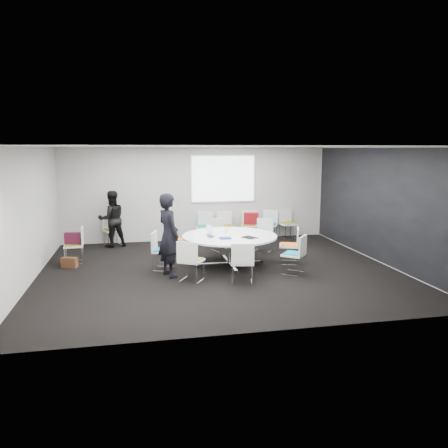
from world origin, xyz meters
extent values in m
cube|color=black|center=(0.00, 0.00, -0.02)|extent=(8.00, 7.00, 0.04)
cube|color=white|center=(0.00, 0.00, 2.82)|extent=(8.00, 7.00, 0.04)
cube|color=#ACA7A2|center=(0.00, 3.52, 1.40)|extent=(8.00, 0.04, 2.80)
cube|color=#ACA7A2|center=(0.00, -3.52, 1.40)|extent=(8.00, 0.04, 2.80)
cube|color=#ACA7A2|center=(-4.02, 0.00, 1.40)|extent=(0.04, 7.00, 2.80)
cube|color=#ACA7A2|center=(4.02, 0.00, 1.40)|extent=(0.04, 7.00, 2.80)
cube|color=black|center=(3.99, 0.00, 1.40)|extent=(0.01, 6.94, 2.74)
cube|color=silver|center=(0.33, 0.38, 0.04)|extent=(0.90, 0.90, 0.08)
cylinder|color=silver|center=(0.33, 0.38, 0.36)|extent=(0.10, 0.10, 0.65)
cylinder|color=white|center=(0.33, 0.38, 0.71)|extent=(2.24, 2.24, 0.04)
cube|color=white|center=(0.80, 3.46, 1.85)|extent=(1.90, 0.03, 1.35)
cube|color=silver|center=(1.77, 0.25, 0.21)|extent=(0.54, 0.54, 0.42)
cube|color=white|center=(1.77, 0.25, 0.44)|extent=(0.57, 0.59, 0.04)
cube|color=#DF5814|center=(1.77, 0.25, 0.47)|extent=(0.50, 0.51, 0.03)
cube|color=white|center=(1.96, 0.17, 0.67)|extent=(0.20, 0.44, 0.42)
cube|color=silver|center=(1.49, 1.53, 0.21)|extent=(0.59, 0.59, 0.42)
cube|color=white|center=(1.49, 1.53, 0.44)|extent=(0.63, 0.63, 0.04)
cube|color=#0C6B7F|center=(1.49, 1.53, 0.47)|extent=(0.55, 0.54, 0.03)
cube|color=white|center=(1.61, 1.70, 0.67)|extent=(0.39, 0.30, 0.42)
cube|color=silver|center=(0.44, 1.87, 0.21)|extent=(0.56, 0.56, 0.42)
cube|color=white|center=(0.44, 1.87, 0.44)|extent=(0.60, 0.59, 0.04)
cube|color=olive|center=(0.44, 1.87, 0.47)|extent=(0.52, 0.51, 0.03)
cube|color=white|center=(0.35, 2.06, 0.67)|extent=(0.43, 0.22, 0.42)
cube|color=silver|center=(-0.79, 1.40, 0.21)|extent=(0.57, 0.57, 0.42)
cube|color=white|center=(-0.79, 1.40, 0.44)|extent=(0.61, 0.61, 0.04)
cube|color=#D85C19|center=(-0.79, 1.40, 0.47)|extent=(0.52, 0.53, 0.03)
cube|color=white|center=(-0.98, 1.50, 0.67)|extent=(0.25, 0.42, 0.42)
cube|color=silver|center=(-1.24, 0.30, 0.21)|extent=(0.53, 0.53, 0.42)
cube|color=white|center=(-1.24, 0.30, 0.44)|extent=(0.56, 0.57, 0.04)
cube|color=#0A5F7E|center=(-1.24, 0.30, 0.47)|extent=(0.48, 0.50, 0.03)
cube|color=white|center=(-1.44, 0.36, 0.67)|extent=(0.17, 0.45, 0.42)
cube|color=silver|center=(-0.72, -0.71, 0.21)|extent=(0.58, 0.58, 0.42)
cube|color=white|center=(-0.72, -0.71, 0.44)|extent=(0.62, 0.61, 0.04)
cube|color=olive|center=(-0.72, -0.71, 0.47)|extent=(0.54, 0.53, 0.03)
cube|color=white|center=(-0.83, -0.89, 0.67)|extent=(0.41, 0.27, 0.42)
cube|color=silver|center=(0.29, -1.05, 0.21)|extent=(0.50, 0.50, 0.42)
cube|color=white|center=(0.29, -1.05, 0.44)|extent=(0.54, 0.53, 0.04)
cube|color=red|center=(0.29, -1.05, 0.47)|extent=(0.47, 0.45, 0.03)
cube|color=white|center=(0.25, -1.26, 0.67)|extent=(0.46, 0.13, 0.42)
cube|color=silver|center=(1.56, -0.63, 0.21)|extent=(0.59, 0.59, 0.42)
cube|color=white|center=(1.56, -0.63, 0.44)|extent=(0.63, 0.64, 0.04)
cube|color=#0C7084|center=(1.56, -0.63, 0.47)|extent=(0.55, 0.55, 0.03)
cube|color=white|center=(1.72, -0.76, 0.67)|extent=(0.32, 0.38, 0.42)
cube|color=silver|center=(0.17, 3.15, 0.21)|extent=(0.52, 0.52, 0.42)
cube|color=white|center=(0.17, 3.15, 0.44)|extent=(0.56, 0.55, 0.04)
cube|color=#0A776D|center=(0.17, 3.15, 0.47)|extent=(0.49, 0.48, 0.03)
cube|color=white|center=(0.22, 3.35, 0.67)|extent=(0.45, 0.16, 0.42)
cube|color=silver|center=(0.81, 3.12, 0.21)|extent=(0.43, 0.43, 0.42)
cube|color=white|center=(0.81, 3.12, 0.44)|extent=(0.47, 0.45, 0.04)
cube|color=#716814|center=(0.81, 3.12, 0.47)|extent=(0.41, 0.39, 0.03)
cube|color=white|center=(0.81, 3.33, 0.67)|extent=(0.46, 0.04, 0.42)
cube|color=silver|center=(1.54, 3.14, 0.21)|extent=(0.52, 0.52, 0.42)
cube|color=white|center=(1.54, 3.14, 0.44)|extent=(0.56, 0.55, 0.04)
cube|color=#D26516|center=(1.54, 3.14, 0.47)|extent=(0.49, 0.47, 0.03)
cube|color=white|center=(1.60, 3.34, 0.67)|extent=(0.45, 0.16, 0.42)
cube|color=silver|center=(2.18, 3.13, 0.21)|extent=(0.56, 0.56, 0.42)
cube|color=white|center=(2.18, 3.13, 0.44)|extent=(0.60, 0.59, 0.04)
cube|color=#0C5E86|center=(2.18, 3.13, 0.47)|extent=(0.52, 0.51, 0.03)
cube|color=white|center=(2.27, 3.32, 0.67)|extent=(0.43, 0.22, 0.42)
cube|color=silver|center=(2.79, 3.15, 0.21)|extent=(0.48, 0.48, 0.42)
cube|color=white|center=(2.79, 3.15, 0.44)|extent=(0.52, 0.51, 0.04)
cube|color=olive|center=(2.79, 3.15, 0.47)|extent=(0.46, 0.44, 0.03)
cube|color=white|center=(2.76, 3.36, 0.67)|extent=(0.46, 0.11, 0.42)
cube|color=silver|center=(-3.33, 1.30, 0.21)|extent=(0.44, 0.44, 0.42)
cube|color=white|center=(-3.33, 1.30, 0.44)|extent=(0.47, 0.49, 0.04)
cube|color=olive|center=(-3.33, 1.30, 0.47)|extent=(0.40, 0.42, 0.03)
cube|color=white|center=(-3.12, 1.32, 0.67)|extent=(0.06, 0.46, 0.42)
cube|color=silver|center=(-2.50, 3.15, 0.21)|extent=(0.55, 0.55, 0.42)
cube|color=white|center=(-2.50, 3.15, 0.44)|extent=(0.59, 0.58, 0.04)
cube|color=#657416|center=(-2.50, 3.15, 0.47)|extent=(0.52, 0.50, 0.03)
cube|color=white|center=(-2.58, 3.34, 0.67)|extent=(0.44, 0.21, 0.42)
imported|color=black|center=(-1.15, -0.24, 0.91)|extent=(0.66, 0.78, 1.82)
imported|color=black|center=(-2.50, 3.00, 0.80)|extent=(0.92, 0.81, 1.59)
imported|color=#333338|center=(-0.09, 0.34, 0.74)|extent=(0.23, 0.34, 0.03)
cube|color=silver|center=(-0.14, 0.46, 0.86)|extent=(0.10, 0.29, 0.22)
cube|color=black|center=(0.71, -0.01, 0.74)|extent=(0.33, 0.37, 0.02)
cube|color=navy|center=(0.15, 0.00, 0.74)|extent=(0.26, 0.20, 0.03)
cube|color=white|center=(0.77, 0.65, 0.73)|extent=(0.35, 0.28, 0.00)
cube|color=silver|center=(0.99, 0.31, 0.73)|extent=(0.35, 0.30, 0.00)
cylinder|color=white|center=(0.30, 0.67, 0.78)|extent=(0.08, 0.08, 0.09)
cube|color=black|center=(0.85, -0.09, 0.73)|extent=(0.16, 0.11, 0.01)
cube|color=#4A1329|center=(-3.33, 1.30, 0.62)|extent=(0.42, 0.24, 0.28)
cube|color=#4A2B17|center=(-3.40, 0.92, 0.12)|extent=(0.39, 0.28, 0.24)
cube|color=#A1131B|center=(1.54, 2.93, 0.70)|extent=(0.47, 0.27, 0.36)
camera|label=1|loc=(-1.82, -9.52, 2.75)|focal=35.00mm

